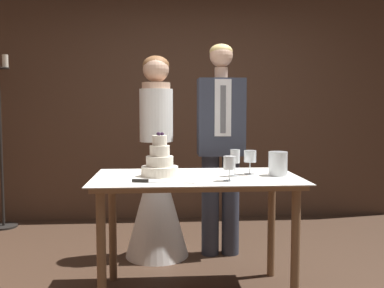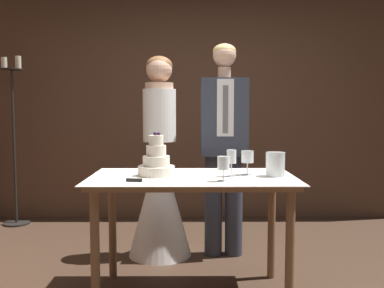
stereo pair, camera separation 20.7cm
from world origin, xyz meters
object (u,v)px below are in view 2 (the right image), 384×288
Objects in this scene: hurricane_candle at (275,165)px; cake_knife at (145,181)px; tiered_cake at (156,162)px; candle_stand at (14,147)px; bride at (160,182)px; wine_glass_near at (231,158)px; cake_table at (192,191)px; wine_glass_middle at (247,158)px; wine_glass_far at (223,164)px; groom at (224,140)px.

cake_knife is at bearing -165.26° from hurricane_candle.
tiered_cake is 0.16× the size of candle_stand.
hurricane_candle is 0.09× the size of bride.
wine_glass_near is at bearing -39.73° from candle_stand.
bride reaches higher than hurricane_candle.
cake_knife is 0.21× the size of candle_stand.
cake_table is 0.43m from wine_glass_middle.
tiered_cake reaches higher than cake_table.
hurricane_candle is at bearing 28.40° from wine_glass_far.
groom reaches higher than tiered_cake.
groom reaches higher than bride.
candle_stand is at bearing 148.88° from bride.
candle_stand is (-2.17, 1.81, -0.09)m from wine_glass_near.
tiered_cake is 1.64× the size of wine_glass_near.
candle_stand is at bearing 136.92° from cake_table.
hurricane_candle reaches higher than wine_glass_far.
tiered_cake is at bearing -87.64° from bride.
groom is 2.41m from candle_stand.
cake_knife is 2.16× the size of wine_glass_near.
cake_table is 2.63m from candle_stand.
groom reaches higher than hurricane_candle.
wine_glass_middle is at bearing 161.65° from hurricane_candle.
hurricane_candle reaches higher than cake_knife.
tiered_cake is 1.89× the size of wine_glass_far.
hurricane_candle reaches higher than cake_table.
candle_stand is at bearing 143.88° from hurricane_candle.
cake_knife is (-0.05, -0.26, -0.08)m from tiered_cake.
wine_glass_near reaches higher than wine_glass_middle.
groom is (-0.28, 0.81, 0.10)m from hurricane_candle.
groom is at bearing 85.26° from wine_glass_far.
wine_glass_middle is (0.37, 0.05, 0.22)m from cake_table.
groom is (0.27, 0.80, 0.28)m from cake_table.
wine_glass_middle is (0.61, 0.02, 0.03)m from tiered_cake.
candle_stand reaches higher than wine_glass_middle.
tiered_cake is 2.43m from candle_stand.
wine_glass_far is (0.43, -0.23, 0.02)m from tiered_cake.
hurricane_candle is at bearing -0.81° from cake_table.
bride is at bearing 123.11° from wine_glass_near.
groom is at bearing 71.11° from cake_table.
tiered_cake is (-0.24, 0.03, 0.19)m from cake_table.
cake_knife is 0.23× the size of bride.
wine_glass_near is at bearing -150.08° from wine_glass_middle.
wine_glass_far is at bearing -43.42° from candle_stand.
wine_glass_near is 1.15× the size of wine_glass_far.
tiered_cake is 0.82m from bride.
wine_glass_middle is 0.19m from hurricane_candle.
wine_glass_middle reaches higher than cake_knife.
wine_glass_far is at bearing -125.70° from wine_glass_middle.
bride reaches higher than cake_table.
bride is 0.94× the size of candle_stand.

